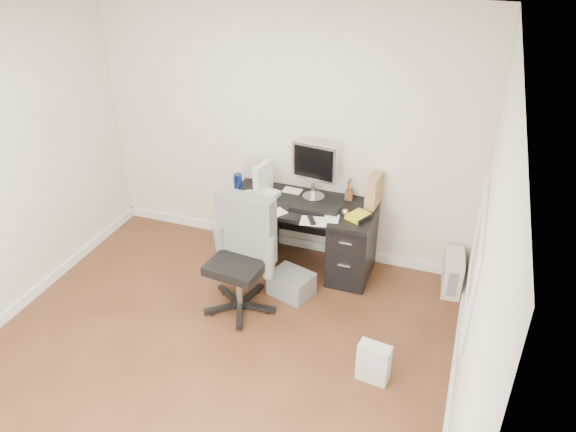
% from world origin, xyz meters
% --- Properties ---
extents(ground, '(4.00, 4.00, 0.00)m').
position_xyz_m(ground, '(0.00, 0.00, 0.00)').
color(ground, '#432715').
rests_on(ground, ground).
extents(room_shell, '(4.02, 4.02, 2.71)m').
position_xyz_m(room_shell, '(0.03, 0.03, 1.66)').
color(room_shell, beige).
rests_on(room_shell, ground).
extents(desk, '(1.50, 0.70, 0.75)m').
position_xyz_m(desk, '(0.30, 1.65, 0.40)').
color(desk, black).
rests_on(desk, ground).
extents(loose_papers, '(1.10, 0.60, 0.00)m').
position_xyz_m(loose_papers, '(0.10, 1.60, 0.75)').
color(loose_papers, silver).
rests_on(loose_papers, desk).
extents(lcd_monitor, '(0.50, 0.33, 0.60)m').
position_xyz_m(lcd_monitor, '(0.39, 1.80, 1.05)').
color(lcd_monitor, silver).
rests_on(lcd_monitor, desk).
extents(keyboard, '(0.49, 0.18, 0.03)m').
position_xyz_m(keyboard, '(0.47, 1.58, 0.76)').
color(keyboard, black).
rests_on(keyboard, desk).
extents(computer_mouse, '(0.08, 0.08, 0.06)m').
position_xyz_m(computer_mouse, '(0.78, 1.57, 0.78)').
color(computer_mouse, silver).
rests_on(computer_mouse, desk).
extents(travel_mug, '(0.12, 0.12, 0.20)m').
position_xyz_m(travel_mug, '(-0.39, 1.67, 0.85)').
color(travel_mug, navy).
rests_on(travel_mug, desk).
extents(white_binder, '(0.19, 0.30, 0.32)m').
position_xyz_m(white_binder, '(-0.15, 1.76, 0.91)').
color(white_binder, white).
rests_on(white_binder, desk).
extents(magazine_file, '(0.16, 0.29, 0.32)m').
position_xyz_m(magazine_file, '(0.99, 1.85, 0.91)').
color(magazine_file, '#966A48').
rests_on(magazine_file, desk).
extents(pen_cup, '(0.10, 0.10, 0.22)m').
position_xyz_m(pen_cup, '(0.73, 1.90, 0.86)').
color(pen_cup, '#563118').
rests_on(pen_cup, desk).
extents(yellow_book, '(0.25, 0.27, 0.04)m').
position_xyz_m(yellow_book, '(0.92, 1.55, 0.77)').
color(yellow_book, gold).
rests_on(yellow_book, desk).
extents(paper_remote, '(0.28, 0.24, 0.02)m').
position_xyz_m(paper_remote, '(0.53, 1.35, 0.76)').
color(paper_remote, silver).
rests_on(paper_remote, desk).
extents(office_chair, '(0.70, 0.70, 1.13)m').
position_xyz_m(office_chair, '(-0.02, 0.78, 0.57)').
color(office_chair, '#505350').
rests_on(office_chair, ground).
extents(pc_tower, '(0.21, 0.41, 0.40)m').
position_xyz_m(pc_tower, '(1.85, 1.75, 0.20)').
color(pc_tower, beige).
rests_on(pc_tower, ground).
extents(shopping_bag, '(0.28, 0.22, 0.35)m').
position_xyz_m(shopping_bag, '(1.37, 0.31, 0.17)').
color(shopping_bag, silver).
rests_on(shopping_bag, ground).
extents(wicker_basket, '(0.43, 0.43, 0.35)m').
position_xyz_m(wicker_basket, '(-0.46, 1.77, 0.18)').
color(wicker_basket, '#4A3516').
rests_on(wicker_basket, ground).
extents(desk_printer, '(0.46, 0.42, 0.23)m').
position_xyz_m(desk_printer, '(0.38, 1.16, 0.11)').
color(desk_printer, slate).
rests_on(desk_printer, ground).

